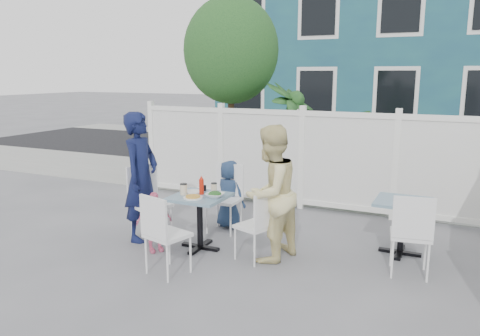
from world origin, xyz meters
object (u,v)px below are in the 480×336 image
at_px(man, 141,177).
at_px(chair_back, 226,193).
at_px(toddler, 154,222).
at_px(chair_right, 259,221).
at_px(chair_near, 162,229).
at_px(woman, 270,193).
at_px(spare_table, 403,213).
at_px(utility_cabinet, 218,149).
at_px(chair_left, 147,197).
at_px(boy, 229,194).
at_px(main_table, 200,208).

bearing_deg(man, chair_back, -54.65).
xyz_separation_m(man, toddler, (0.41, -0.32, -0.47)).
distance_m(chair_right, toddler, 1.33).
xyz_separation_m(chair_near, woman, (0.89, 0.93, 0.27)).
xyz_separation_m(chair_right, chair_back, (-0.85, 0.85, 0.05)).
bearing_deg(chair_back, toddler, 67.03).
xyz_separation_m(spare_table, man, (-3.20, -0.86, 0.32)).
bearing_deg(woman, utility_cabinet, -129.63).
xyz_separation_m(chair_left, chair_near, (0.85, -0.91, -0.04)).
distance_m(spare_table, chair_right, 1.76).
xyz_separation_m(utility_cabinet, chair_near, (1.76, -4.74, -0.06)).
height_order(chair_left, chair_back, chair_left).
distance_m(chair_back, boy, 0.15).
bearing_deg(chair_back, utility_cabinet, -61.59).
bearing_deg(chair_right, spare_table, -38.04).
xyz_separation_m(spare_table, chair_right, (-1.49, -0.94, -0.03)).
xyz_separation_m(chair_right, chair_near, (-0.80, -0.81, 0.03)).
distance_m(utility_cabinet, chair_back, 3.53).
height_order(utility_cabinet, toddler, utility_cabinet).
xyz_separation_m(utility_cabinet, woman, (2.65, -3.81, 0.21)).
bearing_deg(chair_right, boy, 61.03).
bearing_deg(chair_near, chair_left, 148.45).
height_order(main_table, chair_left, chair_left).
bearing_deg(chair_left, utility_cabinet, -141.98).
xyz_separation_m(utility_cabinet, boy, (1.70, -2.95, -0.10)).
bearing_deg(chair_back, chair_right, 134.13).
bearing_deg(main_table, chair_back, 91.33).
bearing_deg(chair_back, man, 41.56).
xyz_separation_m(main_table, toddler, (-0.47, -0.31, -0.16)).
height_order(main_table, boy, boy).
bearing_deg(chair_back, boy, -83.34).
xyz_separation_m(main_table, spare_table, (2.32, 0.87, -0.01)).
bearing_deg(chair_back, woman, 141.35).
bearing_deg(man, chair_near, -141.01).
bearing_deg(woman, chair_left, -73.77).
relative_size(spare_table, chair_right, 0.80).
distance_m(chair_back, woman, 1.21).
height_order(main_table, chair_right, chair_right).
distance_m(man, boy, 1.30).
bearing_deg(boy, toddler, 81.59).
relative_size(spare_table, boy, 0.70).
bearing_deg(chair_left, chair_back, 157.72).
height_order(utility_cabinet, boy, utility_cabinet).
relative_size(main_table, spare_table, 1.02).
bearing_deg(chair_near, chair_back, 107.26).
distance_m(utility_cabinet, spare_table, 5.04).
height_order(utility_cabinet, man, man).
bearing_deg(toddler, boy, 18.30).
xyz_separation_m(chair_left, woman, (1.73, 0.02, 0.23)).
bearing_deg(main_table, woman, 3.60).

